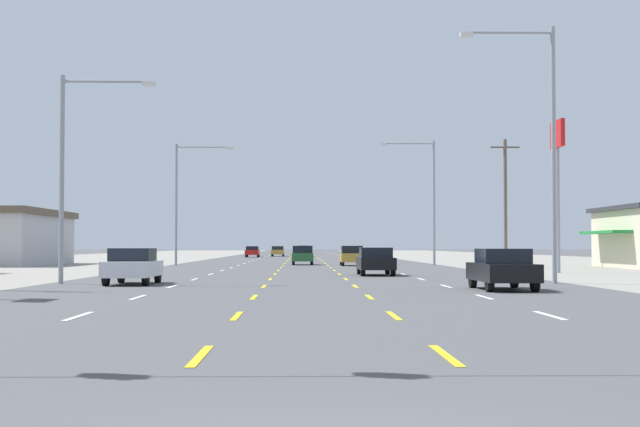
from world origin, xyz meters
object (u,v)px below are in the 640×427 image
at_px(sedan_far_left_near, 133,266).
at_px(hatchback_center_turn_far, 303,255).
at_px(streetlight_left_row_0, 72,162).
at_px(streetlight_right_row_1, 428,193).
at_px(streetlight_left_row_1, 182,194).
at_px(sedan_far_right_nearest, 502,269).
at_px(hatchback_center_turn_distant_a, 304,251).
at_px(sedan_far_left_farther, 252,251).
at_px(pole_sign_right_row_1, 558,156).
at_px(hatchback_inner_right_midfar, 352,256).
at_px(sedan_inner_left_farthest, 278,251).
at_px(sedan_inner_right_mid, 376,261).
at_px(streetlight_right_row_0, 545,136).

xyz_separation_m(sedan_far_left_near, hatchback_center_turn_far, (6.92, 37.66, 0.03)).
height_order(streetlight_left_row_0, streetlight_right_row_1, streetlight_right_row_1).
xyz_separation_m(streetlight_left_row_0, streetlight_left_row_1, (0.07, 35.03, 0.59)).
relative_size(sedan_far_right_nearest, hatchback_center_turn_distant_a, 1.15).
bearing_deg(streetlight_left_row_1, sedan_far_left_farther, 86.79).
bearing_deg(pole_sign_right_row_1, hatchback_inner_right_midfar, 119.39).
distance_m(sedan_inner_left_farthest, hatchback_center_turn_distant_a, 4.39).
distance_m(sedan_inner_right_mid, hatchback_center_turn_distant_a, 85.60).
xyz_separation_m(sedan_far_right_nearest, hatchback_center_turn_distant_a, (-6.69, 101.71, 0.03)).
distance_m(hatchback_inner_right_midfar, streetlight_left_row_0, 36.57).
relative_size(sedan_far_left_farther, streetlight_left_row_0, 0.52).
bearing_deg(streetlight_right_row_0, sedan_inner_right_mid, 120.10).
height_order(sedan_far_right_nearest, streetlight_right_row_1, streetlight_right_row_1).
bearing_deg(sedan_inner_right_mid, streetlight_left_row_1, 118.56).
distance_m(sedan_far_left_farther, sedan_inner_left_farthest, 8.76).
bearing_deg(streetlight_left_row_0, sedan_inner_left_farthest, 86.30).
bearing_deg(sedan_far_left_near, streetlight_left_row_1, 94.07).
bearing_deg(streetlight_right_row_1, streetlight_right_row_0, -89.85).
bearing_deg(streetlight_right_row_0, sedan_far_left_near, -178.50).
xyz_separation_m(streetlight_left_row_0, streetlight_right_row_0, (19.52, 0.00, 1.10)).
bearing_deg(streetlight_left_row_1, pole_sign_right_row_1, -40.31).
xyz_separation_m(pole_sign_right_row_1, streetlight_left_row_1, (-24.02, 20.38, -1.10)).
distance_m(sedan_far_left_near, streetlight_right_row_0, 17.76).
bearing_deg(hatchback_center_turn_far, streetlight_right_row_1, -12.41).
xyz_separation_m(sedan_inner_right_mid, streetlight_left_row_1, (-13.25, 24.33, 4.84)).
xyz_separation_m(sedan_inner_right_mid, pole_sign_right_row_1, (10.77, 3.96, 5.95)).
distance_m(pole_sign_right_row_1, streetlight_left_row_0, 28.24).
bearing_deg(streetlight_right_row_0, streetlight_left_row_1, 119.04).
height_order(hatchback_center_turn_far, sedan_inner_left_farthest, hatchback_center_turn_far).
bearing_deg(sedan_inner_left_farthest, sedan_far_left_near, -92.11).
distance_m(sedan_inner_left_farthest, streetlight_right_row_0, 95.09).
xyz_separation_m(hatchback_center_turn_far, streetlight_right_row_0, (10.01, -37.21, 5.32)).
height_order(streetlight_left_row_0, streetlight_left_row_1, streetlight_left_row_1).
xyz_separation_m(hatchback_inner_right_midfar, pole_sign_right_row_1, (10.79, -19.15, 5.92)).
distance_m(hatchback_center_turn_far, streetlight_right_row_1, 11.30).
height_order(sedan_inner_left_farthest, streetlight_left_row_1, streetlight_left_row_1).
bearing_deg(sedan_inner_left_farthest, sedan_far_right_nearest, -84.00).
bearing_deg(streetlight_right_row_0, hatchback_center_turn_far, 105.05).
xyz_separation_m(hatchback_inner_right_midfar, sedan_inner_left_farthest, (-7.23, 60.18, -0.03)).
height_order(sedan_far_left_near, streetlight_left_row_0, streetlight_left_row_0).
height_order(sedan_far_left_near, sedan_inner_left_farthest, same).
bearing_deg(sedan_inner_left_farthest, hatchback_center_turn_distant_a, 30.78).
height_order(sedan_far_right_nearest, pole_sign_right_row_1, pole_sign_right_row_1).
bearing_deg(pole_sign_right_row_1, sedan_inner_left_farthest, 102.79).
distance_m(pole_sign_right_row_1, streetlight_right_row_0, 15.36).
height_order(sedan_inner_right_mid, hatchback_center_turn_distant_a, hatchback_center_turn_distant_a).
xyz_separation_m(sedan_far_left_near, streetlight_left_row_1, (-2.52, 35.48, 4.84)).
bearing_deg(sedan_far_right_nearest, hatchback_center_turn_far, 99.34).
bearing_deg(pole_sign_right_row_1, sedan_far_right_nearest, -110.57).
relative_size(sedan_inner_right_mid, sedan_inner_left_farthest, 1.00).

